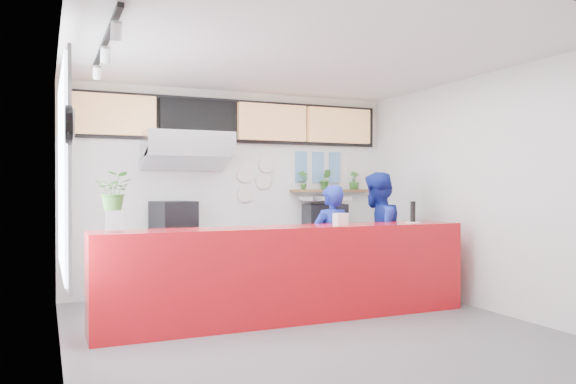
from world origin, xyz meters
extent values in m
plane|color=slate|center=(0.00, 0.00, 0.00)|extent=(5.00, 5.00, 0.00)
plane|color=silver|center=(0.00, 0.00, 3.00)|extent=(5.00, 5.00, 0.00)
plane|color=white|center=(0.00, 2.50, 1.50)|extent=(5.00, 0.00, 5.00)
plane|color=white|center=(-2.50, 0.00, 1.50)|extent=(0.00, 5.00, 5.00)
plane|color=white|center=(2.50, 0.00, 1.50)|extent=(0.00, 5.00, 5.00)
cube|color=red|center=(0.00, 0.40, 0.55)|extent=(4.50, 0.60, 1.10)
cube|color=beige|center=(0.00, 2.49, 2.60)|extent=(5.00, 0.02, 0.80)
cube|color=#B2B5BA|center=(-0.80, 2.20, 0.45)|extent=(1.80, 0.60, 0.90)
cube|color=black|center=(-0.99, 2.20, 1.13)|extent=(0.64, 0.64, 0.46)
cube|color=#B2B5BA|center=(-0.80, 2.15, 2.15)|extent=(1.20, 0.70, 0.35)
cube|color=#B2B5BA|center=(-0.80, 2.15, 1.95)|extent=(1.20, 0.69, 0.31)
cube|color=#B2B5BA|center=(1.50, 2.20, 0.45)|extent=(1.80, 0.60, 0.90)
cube|color=black|center=(1.38, 2.20, 1.10)|extent=(0.66, 0.50, 0.40)
cube|color=#B7BABF|center=(1.38, 2.20, 1.38)|extent=(0.73, 0.53, 0.06)
cube|color=brown|center=(1.60, 2.40, 1.50)|extent=(1.40, 0.18, 0.04)
cube|color=tan|center=(-1.75, 2.38, 2.55)|extent=(1.10, 0.10, 0.55)
cube|color=black|center=(-0.59, 2.38, 2.55)|extent=(1.10, 0.10, 0.55)
cube|color=tan|center=(0.57, 2.38, 2.55)|extent=(1.10, 0.10, 0.55)
cube|color=tan|center=(1.73, 2.38, 2.55)|extent=(1.10, 0.10, 0.55)
cube|color=black|center=(0.00, 2.46, 2.55)|extent=(4.80, 0.04, 0.65)
cube|color=silver|center=(-2.47, 0.30, 1.70)|extent=(0.04, 2.20, 1.90)
cube|color=#B2B5BA|center=(-2.45, 0.30, 1.70)|extent=(0.03, 2.30, 2.00)
cylinder|color=black|center=(-2.46, -0.90, 2.05)|extent=(0.05, 0.30, 0.30)
cylinder|color=white|center=(-2.43, -0.90, 2.05)|extent=(0.02, 0.26, 0.26)
cube|color=black|center=(-2.10, 0.00, 2.94)|extent=(0.05, 2.40, 0.04)
cylinder|color=silver|center=(0.15, 2.47, 1.75)|extent=(0.24, 0.03, 0.24)
cylinder|color=silver|center=(0.45, 2.47, 1.65)|extent=(0.24, 0.03, 0.24)
cylinder|color=silver|center=(0.15, 2.47, 1.45)|extent=(0.24, 0.03, 0.24)
cylinder|color=silver|center=(0.50, 2.47, 1.90)|extent=(0.24, 0.03, 0.24)
cube|color=#598CBF|center=(1.10, 2.48, 2.00)|extent=(0.20, 0.02, 0.25)
cube|color=#598CBF|center=(1.40, 2.48, 2.00)|extent=(0.20, 0.02, 0.25)
cube|color=#598CBF|center=(1.70, 2.48, 2.00)|extent=(0.20, 0.02, 0.25)
cube|color=#598CBF|center=(1.10, 2.48, 1.75)|extent=(0.20, 0.02, 0.25)
cube|color=#598CBF|center=(1.40, 2.48, 1.75)|extent=(0.20, 0.02, 0.25)
cube|color=#598CBF|center=(1.70, 2.48, 1.75)|extent=(0.20, 0.02, 0.25)
imported|color=navy|center=(0.81, 0.92, 0.79)|extent=(0.63, 0.46, 1.59)
imported|color=navy|center=(1.55, 0.98, 0.88)|extent=(1.09, 1.04, 1.76)
imported|color=#326824|center=(1.10, 2.40, 1.67)|extent=(0.18, 0.14, 0.31)
imported|color=#326824|center=(1.50, 2.40, 1.68)|extent=(0.22, 0.20, 0.32)
imported|color=#326824|center=(2.02, 2.40, 1.67)|extent=(0.19, 0.18, 0.29)
cylinder|color=white|center=(-1.98, 0.39, 1.22)|extent=(0.22, 0.22, 0.24)
imported|color=#326824|center=(-1.98, 0.39, 1.52)|extent=(0.44, 0.41, 0.40)
cube|color=white|center=(0.64, 0.35, 1.17)|extent=(0.18, 0.13, 0.14)
cylinder|color=white|center=(1.69, 0.35, 1.11)|extent=(0.25, 0.25, 0.01)
cylinder|color=black|center=(1.69, 0.35, 1.25)|extent=(0.07, 0.07, 0.26)
camera|label=1|loc=(-2.63, -5.59, 1.57)|focal=35.00mm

